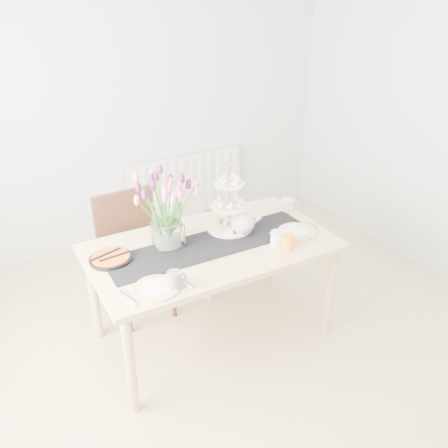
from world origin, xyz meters
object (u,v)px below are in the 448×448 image
cake_stand (229,212)px  tart_tin (111,258)px  chair_brown (133,245)px  mug_white (277,239)px  mug_orange (288,242)px  cream_jug (287,205)px  plate_right (297,232)px  mug_grey (174,280)px  teapot (243,223)px  radiator (187,185)px  tulip_vase (166,198)px  dining_table (212,255)px  chair_white (198,230)px  plate_left (156,288)px

cake_stand → tart_tin: (-0.85, 0.00, -0.12)m
chair_brown → mug_white: size_ratio=9.06×
mug_orange → tart_tin: bearing=119.5°
cream_jug → plate_right: size_ratio=0.37×
mug_grey → teapot: bearing=25.5°
mug_white → mug_orange: mug_white is taller
cake_stand → tart_tin: 0.85m
cake_stand → mug_orange: bearing=-64.5°
tart_tin → mug_grey: 0.52m
cake_stand → mug_grey: bearing=-143.2°
cream_jug → tart_tin: bearing=-159.5°
radiator → plate_right: plate_right is taller
tulip_vase → mug_white: size_ratio=6.06×
dining_table → tulip_vase: size_ratio=2.55×
chair_white → mug_white: 0.97m
chair_white → cream_jug: cream_jug is taller
dining_table → cake_stand: 0.32m
tulip_vase → cream_jug: 1.04m
dining_table → mug_grey: bearing=-141.2°
chair_white → tulip_vase: bearing=-155.0°
cream_jug → radiator: bearing=114.5°
radiator → mug_white: (-0.22, -1.87, 0.35)m
tart_tin → plate_right: (1.23, -0.27, -0.01)m
radiator → plate_right: 1.82m
plate_left → tulip_vase: bearing=58.8°
tulip_vase → teapot: tulip_vase is taller
cream_jug → mug_orange: (-0.33, -0.46, 0.00)m
tulip_vase → tart_tin: bearing=178.8°
chair_brown → dining_table: bearing=-62.2°
radiator → dining_table: size_ratio=0.75×
tart_tin → mug_grey: (0.23, -0.46, 0.04)m
tulip_vase → teapot: 0.58m
mug_grey → plate_left: 0.11m
plate_right → tart_tin: bearing=167.6°
tart_tin → chair_white: bearing=32.5°
dining_table → cream_jug: (0.73, 0.18, 0.12)m
radiator → tulip_vase: (-0.84, -1.53, 0.64)m
tulip_vase → plate_left: bearing=-121.2°
dining_table → mug_orange: mug_orange is taller
mug_white → chair_brown: bearing=128.9°
cake_stand → plate_right: cake_stand is taller
mug_grey → plate_left: size_ratio=0.39×
cake_stand → radiator: bearing=76.2°
mug_white → teapot: bearing=112.0°
tulip_vase → mug_orange: tulip_vase is taller
cake_stand → mug_orange: size_ratio=4.80×
tart_tin → mug_orange: (1.04, -0.42, 0.03)m
chair_white → radiator: bearing=45.6°
chair_white → mug_orange: size_ratio=8.53×
cake_stand → dining_table: bearing=-147.7°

